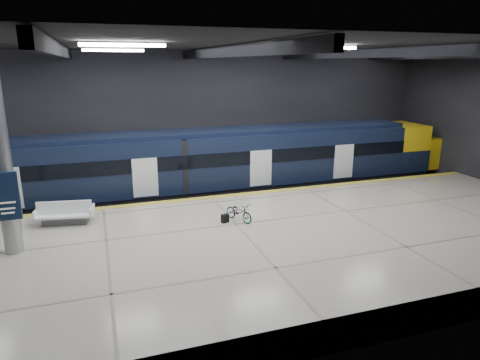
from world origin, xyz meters
name	(u,v)px	position (x,y,z in m)	size (l,w,h in m)	color
ground	(229,240)	(0.00, 0.00, 0.00)	(30.00, 30.00, 0.00)	black
room_shell	(228,106)	(0.00, 0.00, 5.72)	(30.10, 16.10, 8.05)	black
platform	(249,252)	(0.00, -2.50, 0.55)	(30.00, 11.00, 1.10)	beige
safety_strip	(212,197)	(0.00, 2.75, 1.11)	(30.00, 0.40, 0.01)	gold
rails	(199,201)	(0.00, 5.50, 0.08)	(30.00, 1.52, 0.16)	gray
train	(231,163)	(1.83, 5.50, 2.06)	(29.40, 2.84, 3.79)	black
bench	(65,216)	(-6.48, 1.23, 1.44)	(2.30, 1.27, 0.96)	#595B60
bicycle	(239,212)	(0.23, -0.67, 1.48)	(0.50, 1.45, 0.76)	#99999E
pannier_bag	(225,218)	(-0.37, -0.67, 1.28)	(0.30, 0.18, 0.35)	black
info_column	(1,156)	(-8.00, -1.03, 4.46)	(0.90, 0.78, 6.90)	#9EA0A5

